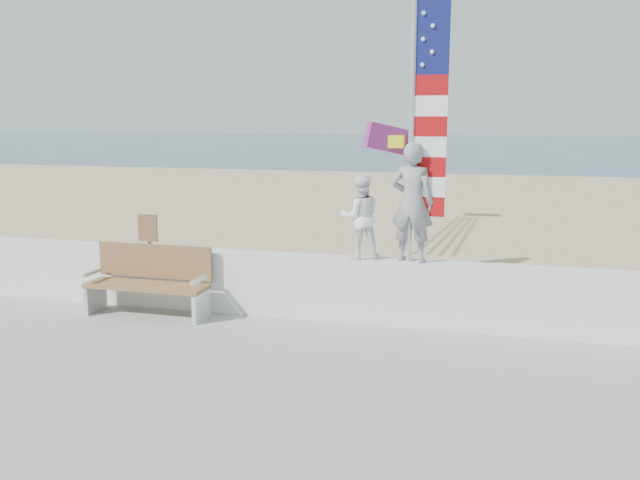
{
  "coord_description": "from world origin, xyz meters",
  "views": [
    {
      "loc": [
        2.58,
        -7.04,
        3.02
      ],
      "look_at": [
        0.2,
        1.8,
        1.35
      ],
      "focal_mm": 38.0,
      "sensor_mm": 36.0,
      "label": 1
    }
  ],
  "objects_px": {
    "child": "(360,217)",
    "flag": "(422,119)",
    "adult": "(412,202)",
    "bench": "(150,280)"
  },
  "relations": [
    {
      "from": "child",
      "to": "bench",
      "type": "bearing_deg",
      "value": -14.41
    },
    {
      "from": "adult",
      "to": "flag",
      "type": "bearing_deg",
      "value": -169.41
    },
    {
      "from": "adult",
      "to": "child",
      "type": "xyz_separation_m",
      "value": [
        -0.71,
        0.0,
        -0.23
      ]
    },
    {
      "from": "bench",
      "to": "child",
      "type": "bearing_deg",
      "value": 8.57
    },
    {
      "from": "child",
      "to": "flag",
      "type": "height_order",
      "value": "flag"
    },
    {
      "from": "flag",
      "to": "adult",
      "type": "bearing_deg",
      "value": 179.84
    },
    {
      "from": "child",
      "to": "bench",
      "type": "distance_m",
      "value": 3.2
    },
    {
      "from": "adult",
      "to": "child",
      "type": "bearing_deg",
      "value": 10.75
    },
    {
      "from": "child",
      "to": "bench",
      "type": "xyz_separation_m",
      "value": [
        -3.02,
        -0.45,
        -0.97
      ]
    },
    {
      "from": "adult",
      "to": "bench",
      "type": "xyz_separation_m",
      "value": [
        -3.73,
        -0.45,
        -1.2
      ]
    }
  ]
}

